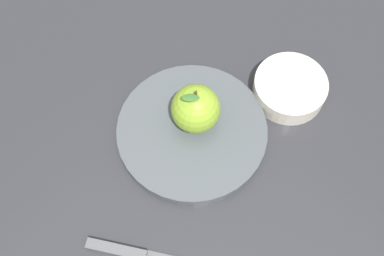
{
  "coord_description": "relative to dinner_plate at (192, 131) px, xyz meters",
  "views": [
    {
      "loc": [
        0.18,
        0.18,
        0.64
      ],
      "look_at": [
        -0.04,
        -0.02,
        0.02
      ],
      "focal_mm": 44.19,
      "sensor_mm": 36.0,
      "label": 1
    }
  ],
  "objects": [
    {
      "name": "ground_plane",
      "position": [
        0.04,
        0.02,
        -0.01
      ],
      "size": [
        2.4,
        2.4,
        0.0
      ],
      "primitive_type": "plane",
      "color": "#2D2D33"
    },
    {
      "name": "side_bowl",
      "position": [
        -0.15,
        0.06,
        0.01
      ],
      "size": [
        0.11,
        0.11,
        0.03
      ],
      "color": "silver",
      "rests_on": "ground_plane"
    },
    {
      "name": "knife",
      "position": [
        0.17,
        0.08,
        -0.01
      ],
      "size": [
        0.12,
        0.18,
        0.01
      ],
      "color": "#59595E",
      "rests_on": "ground_plane"
    },
    {
      "name": "apple",
      "position": [
        -0.01,
        -0.01,
        0.04
      ],
      "size": [
        0.07,
        0.07,
        0.08
      ],
      "color": "#8CB22D",
      "rests_on": "dinner_plate"
    },
    {
      "name": "dinner_plate",
      "position": [
        0.0,
        0.0,
        0.0
      ],
      "size": [
        0.22,
        0.22,
        0.02
      ],
      "color": "#4C5156",
      "rests_on": "ground_plane"
    }
  ]
}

